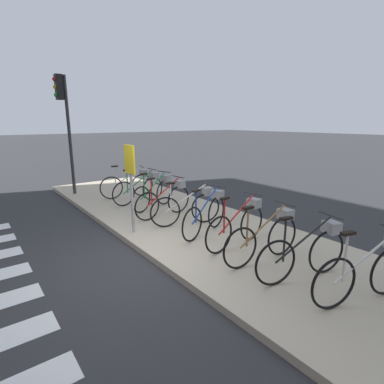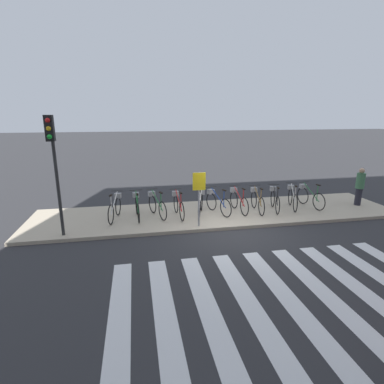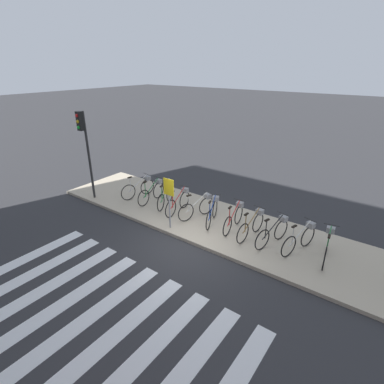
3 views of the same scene
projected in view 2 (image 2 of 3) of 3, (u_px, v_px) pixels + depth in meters
The scene contains 17 objects.
ground_plane at pixel (231, 230), 10.38m from camera, with size 120.00×120.00×0.00m, color #2D2D30.
sidewalk at pixel (218, 213), 11.94m from camera, with size 14.32×3.31×0.12m.
road_crosswalk at pixel (341, 361), 4.89m from camera, with size 7.65×8.00×0.01m.
parked_bicycle_0 at pixel (115, 207), 11.06m from camera, with size 0.52×1.67×1.04m.
parked_bicycle_1 at pixel (137, 206), 11.19m from camera, with size 0.46×1.70×1.04m.
parked_bicycle_2 at pixel (156, 204), 11.38m from camera, with size 0.67×1.62×1.04m.
parked_bicycle_3 at pixel (178, 204), 11.38m from camera, with size 0.46×1.70×1.04m.
parked_bicycle_4 at pixel (201, 203), 11.61m from camera, with size 0.64×1.63×1.04m.
parked_bicycle_5 at pixel (217, 202), 11.71m from camera, with size 0.67×1.62×1.04m.
parked_bicycle_6 at pixel (238, 200), 11.94m from camera, with size 0.46×1.70×1.04m.
parked_bicycle_7 at pixel (257, 200), 11.96m from camera, with size 0.46×1.70×1.04m.
parked_bicycle_8 at pixel (275, 199), 12.12m from camera, with size 0.58×1.65×1.04m.
parked_bicycle_9 at pixel (292, 197), 12.37m from camera, with size 0.64×1.63×1.04m.
parked_bicycle_10 at pixel (309, 196), 12.56m from camera, with size 0.46×1.69×1.04m.
pedestrian at pixel (360, 186), 12.64m from camera, with size 0.34×0.34×1.60m.
traffic_light at pixel (53, 152), 8.89m from camera, with size 0.24×0.40×3.77m.
sign_post at pixel (199, 190), 10.10m from camera, with size 0.44×0.07×1.90m.
Camera 2 is at (-3.14, -9.28, 3.93)m, focal length 28.00 mm.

